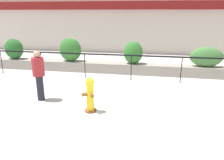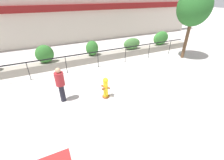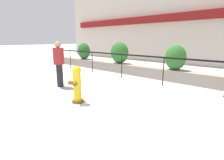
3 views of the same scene
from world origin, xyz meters
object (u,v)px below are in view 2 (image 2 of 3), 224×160
(hedge_bush_4, at_px, (161,38))
(street_tree, at_px, (194,7))
(hedge_bush_1, at_px, (45,54))
(hedge_bush_3, at_px, (132,44))
(fire_hydrant, at_px, (106,88))
(pedestrian, at_px, (60,83))
(hedge_bush_2, at_px, (92,48))

(hedge_bush_4, bearing_deg, street_tree, -78.57)
(hedge_bush_1, height_order, street_tree, street_tree)
(hedge_bush_1, distance_m, hedge_bush_4, 9.56)
(hedge_bush_3, bearing_deg, street_tree, -33.16)
(hedge_bush_1, height_order, hedge_bush_4, hedge_bush_1)
(fire_hydrant, distance_m, street_tree, 8.61)
(hedge_bush_4, distance_m, pedestrian, 10.01)
(hedge_bush_2, bearing_deg, fire_hydrant, -100.94)
(hedge_bush_2, bearing_deg, street_tree, -18.24)
(hedge_bush_3, relative_size, hedge_bush_4, 0.95)
(hedge_bush_2, relative_size, fire_hydrant, 1.01)
(hedge_bush_4, relative_size, street_tree, 0.31)
(hedge_bush_3, height_order, pedestrian, pedestrian)
(street_tree, bearing_deg, pedestrian, -169.80)
(hedge_bush_3, distance_m, pedestrian, 7.37)
(hedge_bush_4, bearing_deg, pedestrian, -156.58)
(hedge_bush_2, distance_m, pedestrian, 4.88)
(hedge_bush_1, xyz_separation_m, pedestrian, (0.38, -3.98, -0.11))
(hedge_bush_4, distance_m, street_tree, 3.43)
(hedge_bush_3, height_order, hedge_bush_4, hedge_bush_4)
(hedge_bush_1, height_order, fire_hydrant, hedge_bush_1)
(hedge_bush_1, xyz_separation_m, fire_hydrant, (2.33, -4.57, -0.54))
(hedge_bush_1, bearing_deg, street_tree, -12.62)
(fire_hydrant, xyz_separation_m, street_tree, (7.69, 2.33, 3.10))
(hedge_bush_2, xyz_separation_m, fire_hydrant, (-0.88, -4.57, -0.49))
(hedge_bush_4, bearing_deg, hedge_bush_3, 180.00)
(fire_hydrant, bearing_deg, hedge_bush_4, 32.30)
(hedge_bush_1, distance_m, hedge_bush_2, 3.21)
(street_tree, relative_size, pedestrian, 2.86)
(hedge_bush_2, distance_m, hedge_bush_3, 3.37)
(hedge_bush_3, bearing_deg, fire_hydrant, -132.94)
(hedge_bush_2, xyz_separation_m, hedge_bush_3, (3.37, 0.00, -0.09))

